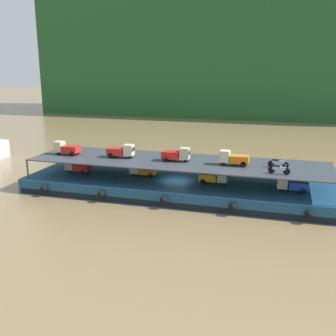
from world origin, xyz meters
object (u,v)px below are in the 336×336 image
at_px(mini_truck_upper_bow, 234,158).
at_px(mini_truck_upper_stern, 66,148).
at_px(mini_truck_lower_fore, 292,184).
at_px(cargo_barge, 177,187).
at_px(mini_truck_lower_mid, 214,177).
at_px(motorcycle_upper_port, 279,169).
at_px(mini_truck_upper_fore, 176,154).
at_px(mini_truck_lower_stern, 77,166).
at_px(mini_truck_upper_mid, 121,151).
at_px(motorcycle_upper_centre, 278,163).
at_px(mini_truck_lower_aft, 143,169).

bearing_deg(mini_truck_upper_bow, mini_truck_upper_stern, -178.99).
relative_size(mini_truck_lower_fore, mini_truck_upper_bow, 1.02).
bearing_deg(cargo_barge, mini_truck_lower_mid, -1.64).
bearing_deg(mini_truck_upper_bow, motorcycle_upper_port, -25.95).
xyz_separation_m(mini_truck_upper_fore, mini_truck_upper_bow, (5.62, -0.07, 0.00)).
height_order(mini_truck_lower_mid, mini_truck_lower_fore, same).
bearing_deg(mini_truck_lower_stern, mini_truck_upper_fore, -0.51).
distance_m(mini_truck_lower_mid, mini_truck_upper_mid, 9.82).
bearing_deg(mini_truck_upper_mid, motorcycle_upper_port, -7.42).
distance_m(mini_truck_upper_mid, motorcycle_upper_centre, 15.51).
bearing_deg(mini_truck_lower_mid, mini_truck_upper_stern, -178.43).
xyz_separation_m(mini_truck_upper_mid, mini_truck_upper_bow, (11.46, -0.01, 0.00)).
bearing_deg(motorcycle_upper_centre, cargo_barge, -179.81).
height_order(mini_truck_lower_fore, mini_truck_upper_fore, mini_truck_upper_fore).
bearing_deg(mini_truck_lower_aft, cargo_barge, -9.14).
distance_m(cargo_barge, mini_truck_lower_fore, 11.12).
distance_m(mini_truck_lower_aft, mini_truck_lower_fore, 14.87).
bearing_deg(cargo_barge, mini_truck_upper_fore, -86.90).
bearing_deg(mini_truck_lower_fore, cargo_barge, 177.04).
relative_size(mini_truck_lower_mid, motorcycle_upper_port, 1.46).
distance_m(mini_truck_lower_mid, motorcycle_upper_centre, 6.14).
bearing_deg(mini_truck_upper_fore, mini_truck_lower_stern, 179.49).
bearing_deg(mini_truck_upper_bow, mini_truck_lower_aft, 174.89).
distance_m(cargo_barge, mini_truck_upper_bow, 6.60).
xyz_separation_m(mini_truck_lower_stern, mini_truck_upper_mid, (5.20, -0.16, 2.00)).
bearing_deg(motorcycle_upper_port, mini_truck_lower_fore, 54.12).
relative_size(cargo_barge, mini_truck_upper_bow, 11.32).
relative_size(mini_truck_lower_aft, motorcycle_upper_port, 1.47).
bearing_deg(mini_truck_lower_aft, mini_truck_upper_stern, -171.94).
bearing_deg(mini_truck_lower_stern, mini_truck_lower_fore, -1.32).
relative_size(mini_truck_lower_mid, mini_truck_lower_fore, 0.99).
relative_size(mini_truck_lower_stern, mini_truck_upper_bow, 1.01).
bearing_deg(mini_truck_lower_fore, mini_truck_lower_aft, 175.44).
relative_size(mini_truck_upper_bow, motorcycle_upper_centre, 1.45).
height_order(mini_truck_lower_mid, motorcycle_upper_port, motorcycle_upper_port).
xyz_separation_m(mini_truck_lower_mid, mini_truck_upper_stern, (-15.74, -0.43, 2.00)).
relative_size(cargo_barge, motorcycle_upper_port, 16.38).
bearing_deg(mini_truck_upper_bow, mini_truck_upper_mid, 179.95).
distance_m(mini_truck_lower_stern, mini_truck_lower_fore, 22.05).
height_order(mini_truck_lower_fore, mini_truck_upper_bow, mini_truck_upper_bow).
bearing_deg(mini_truck_lower_aft, mini_truck_upper_fore, -11.41).
bearing_deg(mini_truck_lower_aft, mini_truck_upper_mid, -157.52).
distance_m(mini_truck_upper_stern, mini_truck_upper_mid, 6.13).
relative_size(cargo_barge, mini_truck_lower_aft, 11.15).
relative_size(mini_truck_lower_mid, motorcycle_upper_centre, 1.46).
distance_m(cargo_barge, mini_truck_lower_mid, 4.05).
xyz_separation_m(mini_truck_lower_stern, mini_truck_lower_mid, (14.82, -0.05, 0.00)).
bearing_deg(motorcycle_upper_port, mini_truck_upper_bow, 154.05).
relative_size(mini_truck_lower_fore, mini_truck_upper_fore, 1.00).
relative_size(mini_truck_upper_stern, mini_truck_upper_fore, 0.99).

